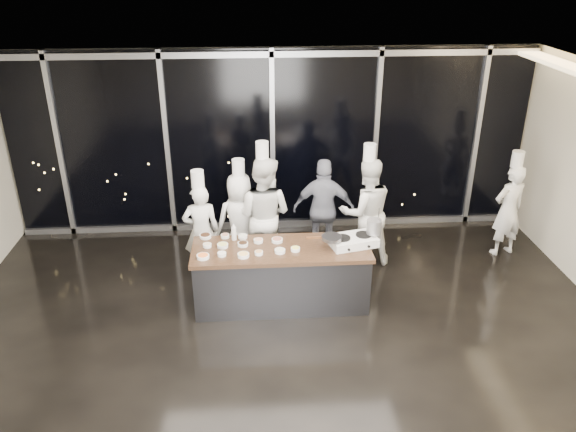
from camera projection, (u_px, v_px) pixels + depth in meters
name	position (u px, v px, depth m)	size (l,w,h in m)	color
ground	(285.00, 342.00, 7.29)	(9.00, 9.00, 0.00)	black
room_shell	(301.00, 181.00, 6.34)	(9.02, 7.02, 3.21)	beige
window_wall	(272.00, 143.00, 9.71)	(8.90, 0.11, 3.20)	black
demo_counter	(281.00, 276.00, 7.91)	(2.46, 0.86, 0.90)	#36363B
stove	(353.00, 240.00, 7.78)	(0.71, 0.53, 0.14)	silver
frying_pan	(331.00, 238.00, 7.64)	(0.51, 0.34, 0.05)	slate
stock_pot	(374.00, 227.00, 7.77)	(0.21, 0.21, 0.21)	#A9A9AB
prep_bowls	(240.00, 246.00, 7.72)	(1.40, 0.76, 0.05)	white
squeeze_bottle	(234.00, 232.00, 7.89)	(0.07, 0.07, 0.25)	silver
chef_far_left	(201.00, 230.00, 8.47)	(0.59, 0.43, 1.74)	silver
chef_left	(240.00, 220.00, 8.77)	(0.86, 0.68, 1.79)	silver
chef_center	(263.00, 214.00, 8.61)	(1.12, 1.01, 2.10)	silver
guest	(324.00, 209.00, 9.01)	(1.04, 0.55, 1.69)	black
chef_right	(366.00, 212.00, 8.81)	(0.93, 0.77, 2.00)	silver
chef_side	(508.00, 209.00, 9.12)	(0.65, 0.52, 1.79)	silver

